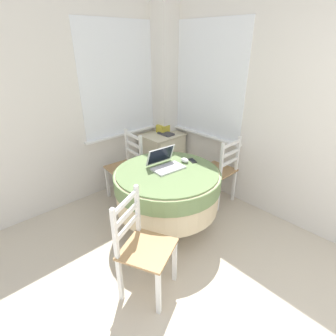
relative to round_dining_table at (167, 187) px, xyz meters
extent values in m
cube|color=silver|center=(-0.94, 1.28, 0.74)|extent=(4.12, 0.06, 2.55)
cube|color=white|center=(0.29, 1.24, 0.95)|extent=(1.10, 0.01, 1.42)
cube|color=white|center=(0.29, 1.21, 0.23)|extent=(1.18, 0.07, 0.02)
cube|color=white|center=(1.11, 0.42, 0.95)|extent=(0.01, 1.10, 1.42)
cube|color=white|center=(1.08, 0.42, 0.23)|extent=(0.07, 1.18, 0.02)
cube|color=silver|center=(0.98, 1.11, 0.74)|extent=(0.28, 0.28, 2.55)
cylinder|color=#4C3D2D|center=(0.00, 0.00, -0.52)|extent=(0.36, 0.36, 0.03)
cylinder|color=#4C3D2D|center=(0.00, 0.00, -0.17)|extent=(0.11, 0.11, 0.68)
cylinder|color=beige|center=(0.00, 0.00, -0.04)|extent=(1.10, 1.10, 0.41)
cylinder|color=#6B8451|center=(0.00, 0.00, 0.09)|extent=(1.13, 1.13, 0.16)
cylinder|color=#6B8451|center=(0.00, 0.00, 0.18)|extent=(1.07, 1.07, 0.02)
cube|color=silver|center=(0.04, 0.03, 0.20)|extent=(0.35, 0.23, 0.02)
cube|color=silver|center=(0.04, 0.05, 0.21)|extent=(0.31, 0.15, 0.00)
cube|color=silver|center=(0.05, 0.17, 0.30)|extent=(0.34, 0.11, 0.19)
cube|color=black|center=(0.05, 0.16, 0.30)|extent=(0.31, 0.09, 0.17)
ellipsoid|color=white|center=(0.29, 0.03, 0.21)|extent=(0.07, 0.10, 0.05)
cube|color=black|center=(0.38, -0.01, 0.19)|extent=(0.10, 0.14, 0.01)
cube|color=black|center=(0.38, -0.01, 0.20)|extent=(0.07, 0.10, 0.00)
cube|color=#A87F51|center=(0.02, 0.86, -0.09)|extent=(0.42, 0.43, 0.02)
cube|color=white|center=(-0.14, 1.05, -0.32)|extent=(0.04, 0.04, 0.44)
cube|color=white|center=(-0.17, 0.70, -0.32)|extent=(0.04, 0.04, 0.44)
cube|color=white|center=(0.20, 1.02, -0.32)|extent=(0.04, 0.04, 0.44)
cube|color=white|center=(0.17, 0.67, -0.32)|extent=(0.04, 0.04, 0.44)
cube|color=white|center=(0.20, 1.02, 0.15)|extent=(0.03, 0.03, 0.45)
cube|color=white|center=(0.17, 0.67, 0.15)|extent=(0.03, 0.03, 0.45)
cube|color=white|center=(0.18, 0.85, 0.32)|extent=(0.05, 0.35, 0.04)
cube|color=white|center=(0.18, 0.85, 0.20)|extent=(0.05, 0.35, 0.04)
cube|color=white|center=(0.18, 0.85, 0.08)|extent=(0.05, 0.35, 0.04)
cube|color=#A87F51|center=(0.86, -0.01, -0.09)|extent=(0.41, 0.40, 0.02)
cube|color=white|center=(1.03, 0.16, -0.32)|extent=(0.03, 0.03, 0.44)
cube|color=white|center=(0.68, 0.15, -0.32)|extent=(0.03, 0.03, 0.44)
cube|color=white|center=(1.04, -0.18, -0.32)|extent=(0.03, 0.03, 0.44)
cube|color=white|center=(0.69, -0.19, -0.32)|extent=(0.03, 0.03, 0.44)
cube|color=white|center=(1.04, -0.18, 0.15)|extent=(0.03, 0.03, 0.45)
cube|color=white|center=(0.69, -0.19, 0.15)|extent=(0.03, 0.03, 0.45)
cube|color=white|center=(0.86, -0.18, 0.32)|extent=(0.35, 0.03, 0.04)
cube|color=white|center=(0.86, -0.18, 0.20)|extent=(0.35, 0.03, 0.04)
cube|color=white|center=(0.86, -0.18, 0.08)|extent=(0.35, 0.03, 0.04)
cube|color=#A87F51|center=(-0.69, -0.51, -0.09)|extent=(0.53, 0.52, 0.02)
cube|color=white|center=(-0.78, -0.74, -0.32)|extent=(0.05, 0.05, 0.44)
cube|color=white|center=(-0.46, -0.59, -0.32)|extent=(0.05, 0.05, 0.44)
cube|color=white|center=(-0.92, -0.43, -0.32)|extent=(0.05, 0.05, 0.44)
cube|color=white|center=(-0.60, -0.29, -0.32)|extent=(0.05, 0.05, 0.44)
cube|color=white|center=(-0.92, -0.43, 0.15)|extent=(0.04, 0.04, 0.45)
cube|color=white|center=(-0.60, -0.29, 0.15)|extent=(0.04, 0.04, 0.45)
cube|color=white|center=(-0.76, -0.36, 0.32)|extent=(0.33, 0.17, 0.04)
cube|color=white|center=(-0.76, -0.36, 0.20)|extent=(0.33, 0.17, 0.04)
cube|color=white|center=(-0.76, -0.36, 0.08)|extent=(0.33, 0.17, 0.04)
cube|color=beige|center=(0.80, 0.98, -0.19)|extent=(0.55, 0.45, 0.69)
cube|color=beige|center=(0.80, 0.98, 0.16)|extent=(0.57, 0.48, 0.02)
cube|color=beige|center=(0.80, 0.75, 0.04)|extent=(0.48, 0.01, 0.19)
sphere|color=olive|center=(0.80, 0.74, 0.04)|extent=(0.02, 0.02, 0.02)
cube|color=beige|center=(0.80, 0.75, -0.19)|extent=(0.48, 0.01, 0.19)
sphere|color=olive|center=(0.80, 0.74, -0.19)|extent=(0.02, 0.02, 0.02)
cube|color=beige|center=(0.80, 0.75, -0.42)|extent=(0.48, 0.01, 0.19)
sphere|color=olive|center=(0.80, 0.74, -0.42)|extent=(0.02, 0.02, 0.02)
cube|color=gold|center=(0.87, 1.04, 0.22)|extent=(0.16, 0.14, 0.11)
cube|color=#3F3F44|center=(0.83, 0.93, 0.18)|extent=(0.14, 0.23, 0.02)
camera|label=1|loc=(-1.66, -1.80, 1.41)|focal=28.00mm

